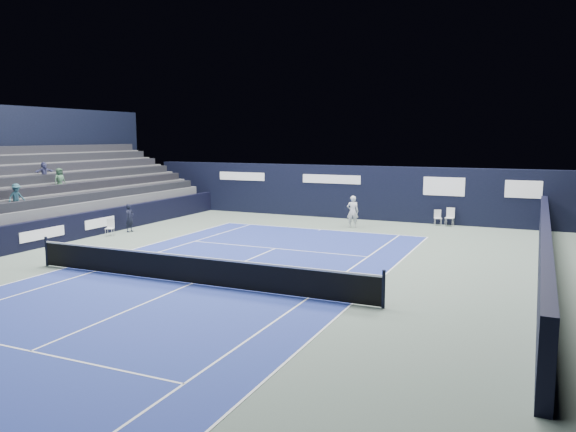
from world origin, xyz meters
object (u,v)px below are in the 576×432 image
(folding_chair_back_a, at_px, (450,214))
(folding_chair_back_b, at_px, (438,216))
(tennis_net, at_px, (191,269))
(line_judge_chair, at_px, (110,226))
(tennis_player, at_px, (353,212))

(folding_chair_back_a, xyz_separation_m, folding_chair_back_b, (-0.65, -0.02, -0.18))
(tennis_net, bearing_deg, folding_chair_back_a, 69.48)
(line_judge_chair, height_order, tennis_net, tennis_net)
(folding_chair_back_b, bearing_deg, line_judge_chair, -163.17)
(folding_chair_back_a, xyz_separation_m, tennis_player, (-4.66, -2.63, 0.19))
(tennis_player, bearing_deg, folding_chair_back_b, 33.00)
(tennis_net, xyz_separation_m, tennis_player, (1.28, 13.25, 0.34))
(tennis_net, relative_size, tennis_player, 7.59)
(line_judge_chair, bearing_deg, tennis_player, 15.35)
(folding_chair_back_b, bearing_deg, tennis_net, -126.90)
(folding_chair_back_a, xyz_separation_m, line_judge_chair, (-14.63, -9.91, -0.19))
(line_judge_chair, xyz_separation_m, tennis_net, (8.68, -5.97, 0.04))
(tennis_player, bearing_deg, folding_chair_back_a, 29.39)
(line_judge_chair, relative_size, tennis_net, 0.06)
(folding_chair_back_b, bearing_deg, tennis_player, -165.44)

